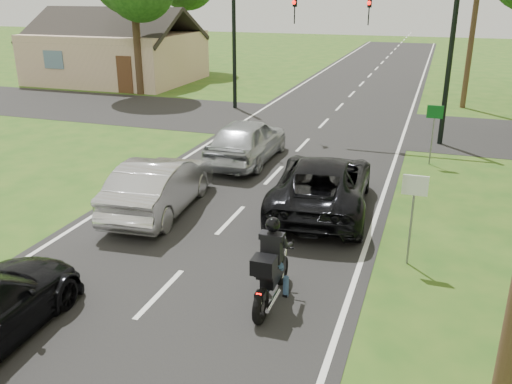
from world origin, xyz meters
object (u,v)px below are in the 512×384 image
dark_suv (322,184)px  sign_green (434,120)px  silver_sedan (160,185)px  silver_suv (247,140)px  utility_pole_far (476,6)px  motorcycle_rider (271,271)px  traffic_signal (402,37)px  sign_white (414,198)px

dark_suv → sign_green: sign_green is taller
silver_sedan → silver_suv: (0.74, 5.16, 0.04)m
silver_suv → utility_pole_far: bearing=-120.7°
dark_suv → silver_sedan: bearing=14.4°
utility_pole_far → sign_green: size_ratio=4.71×
silver_sedan → sign_green: size_ratio=2.17×
utility_pole_far → silver_sedan: bearing=-114.8°
motorcycle_rider → sign_green: bearing=75.5°
silver_suv → traffic_signal: 7.51m
sign_green → traffic_signal: bearing=117.4°
motorcycle_rider → silver_sedan: size_ratio=0.46×
traffic_signal → silver_suv: bearing=-134.3°
silver_suv → sign_green: size_ratio=2.21×
traffic_signal → utility_pole_far: bearing=70.3°
motorcycle_rider → dark_suv: bearing=90.7°
utility_pole_far → sign_white: size_ratio=4.71×
traffic_signal → sign_white: bearing=-83.0°
silver_sedan → silver_suv: silver_suv is taller
motorcycle_rider → traffic_signal: size_ratio=0.33×
sign_green → silver_sedan: bearing=-135.2°
sign_white → silver_sedan: bearing=171.3°
silver_sedan → traffic_signal: bearing=-123.7°
motorcycle_rider → sign_white: 3.66m
traffic_signal → utility_pole_far: 8.55m
sign_white → utility_pole_far: bearing=85.5°
utility_pole_far → sign_green: 11.63m
utility_pole_far → dark_suv: bearing=-103.8°
silver_sedan → sign_green: (7.00, 6.96, 0.83)m
motorcycle_rider → sign_white: (2.44, 2.58, 0.87)m
motorcycle_rider → silver_suv: (-3.63, 8.78, 0.09)m
silver_sedan → sign_green: bearing=-140.2°
traffic_signal → sign_white: size_ratio=3.00×
silver_sedan → dark_suv: bearing=-165.0°
silver_suv → silver_sedan: bearing=81.7°
sign_white → traffic_signal: bearing=97.0°
dark_suv → sign_green: 6.13m
sign_white → sign_green: bearing=88.6°
motorcycle_rider → sign_white: bearing=46.2°
silver_sedan → silver_suv: size_ratio=0.98×
traffic_signal → utility_pole_far: utility_pole_far is taller
motorcycle_rider → silver_sedan: (-4.36, 3.62, 0.05)m
silver_sedan → sign_white: 6.93m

